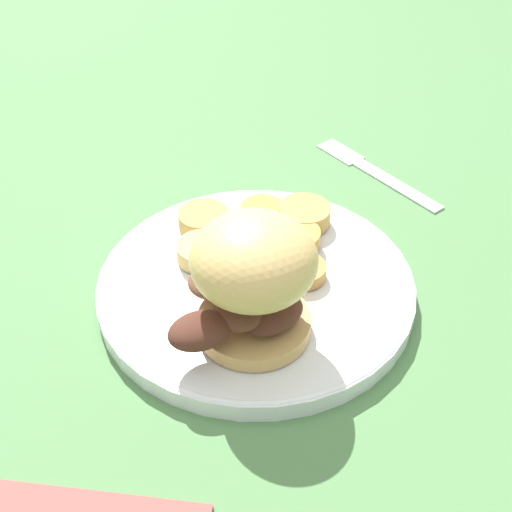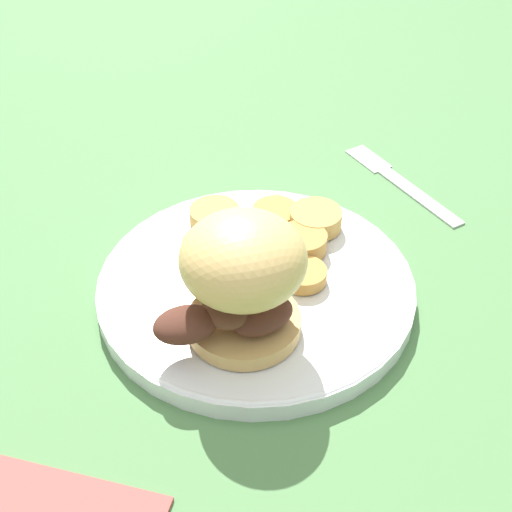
% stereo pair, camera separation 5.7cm
% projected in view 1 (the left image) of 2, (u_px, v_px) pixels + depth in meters
% --- Properties ---
extents(ground_plane, '(4.00, 4.00, 0.00)m').
position_uv_depth(ground_plane, '(256.00, 295.00, 0.60)').
color(ground_plane, '#4C7A47').
extents(dinner_plate, '(0.26, 0.26, 0.02)m').
position_uv_depth(dinner_plate, '(256.00, 286.00, 0.59)').
color(dinner_plate, white).
rests_on(dinner_plate, ground_plane).
extents(sandwich, '(0.11, 0.10, 0.10)m').
position_uv_depth(sandwich, '(250.00, 279.00, 0.51)').
color(sandwich, tan).
rests_on(sandwich, dinner_plate).
extents(potato_round_0, '(0.05, 0.05, 0.02)m').
position_uv_depth(potato_round_0, '(204.00, 220.00, 0.64)').
color(potato_round_0, tan).
rests_on(potato_round_0, dinner_plate).
extents(potato_round_1, '(0.06, 0.06, 0.01)m').
position_uv_depth(potato_round_1, '(248.00, 253.00, 0.60)').
color(potato_round_1, '#DBB766').
rests_on(potato_round_1, dinner_plate).
extents(potato_round_2, '(0.04, 0.04, 0.01)m').
position_uv_depth(potato_round_2, '(304.00, 274.00, 0.59)').
color(potato_round_2, '#BC8942').
rests_on(potato_round_2, dinner_plate).
extents(potato_round_3, '(0.04, 0.04, 0.01)m').
position_uv_depth(potato_round_3, '(263.00, 212.00, 0.65)').
color(potato_round_3, '#BC8942').
rests_on(potato_round_3, dinner_plate).
extents(potato_round_4, '(0.04, 0.04, 0.01)m').
position_uv_depth(potato_round_4, '(203.00, 252.00, 0.61)').
color(potato_round_4, '#DBB766').
rests_on(potato_round_4, dinner_plate).
extents(potato_round_5, '(0.04, 0.04, 0.02)m').
position_uv_depth(potato_round_5, '(296.00, 239.00, 0.62)').
color(potato_round_5, '#BC8942').
rests_on(potato_round_5, dinner_plate).
extents(potato_round_6, '(0.05, 0.05, 0.02)m').
position_uv_depth(potato_round_6, '(304.00, 215.00, 0.64)').
color(potato_round_6, tan).
rests_on(potato_round_6, dinner_plate).
extents(fork, '(0.10, 0.15, 0.00)m').
position_uv_depth(fork, '(376.00, 172.00, 0.74)').
color(fork, silver).
rests_on(fork, ground_plane).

